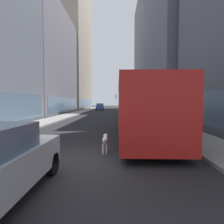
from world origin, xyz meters
TOP-DOWN VIEW (x-y plane):
  - ground_plane at (0.00, 35.00)m, footprint 120.00×120.00m
  - sidewalk_left at (-5.70, 35.00)m, footprint 2.40×110.00m
  - sidewalk_right at (5.70, 35.00)m, footprint 2.40×110.00m
  - building_left_mid at (-11.90, 28.06)m, footprint 8.16×20.06m
  - building_left_far at (-11.90, 51.49)m, footprint 8.38×23.49m
  - building_right_mid at (11.90, 24.65)m, footprint 10.43×20.31m
  - building_right_far at (11.90, 46.84)m, footprint 9.95×22.72m
  - transit_bus at (2.80, 5.10)m, footprint 2.78×11.53m
  - car_white_van at (2.80, 30.78)m, footprint 1.86×4.41m
  - car_blue_hatchback at (-2.80, 41.30)m, footprint 1.79×4.05m
  - dalmatian_dog at (0.97, 1.21)m, footprint 0.22×0.96m
  - pedestrian_with_handbag at (5.19, 4.72)m, footprint 0.45×0.34m
  - traffic_light_near at (4.90, 2.57)m, footprint 0.24×0.41m

SIDE VIEW (x-z plane):
  - ground_plane at x=0.00m, z-range 0.00..0.00m
  - sidewalk_left at x=-5.70m, z-range 0.00..0.15m
  - sidewalk_right at x=5.70m, z-range 0.00..0.15m
  - dalmatian_dog at x=0.97m, z-range 0.15..0.87m
  - car_blue_hatchback at x=-2.80m, z-range 0.01..1.63m
  - car_white_van at x=2.80m, z-range 0.01..1.63m
  - pedestrian_with_handbag at x=5.19m, z-range 0.17..1.86m
  - transit_bus at x=2.80m, z-range 0.25..3.30m
  - traffic_light_near at x=4.90m, z-range 0.74..4.14m
  - building_left_mid at x=-11.90m, z-range -0.01..18.26m
  - building_right_mid at x=11.90m, z-range -0.01..19.51m
  - building_right_far at x=11.90m, z-range -0.01..29.90m
  - building_left_far at x=-11.90m, z-range -0.01..41.32m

